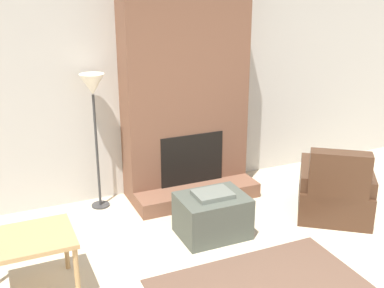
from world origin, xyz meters
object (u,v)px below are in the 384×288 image
(ottoman, at_px, (212,215))
(armchair, at_px, (335,193))
(side_table, at_px, (30,244))
(floor_lamp_left, at_px, (93,94))

(ottoman, distance_m, armchair, 1.51)
(armchair, bearing_deg, side_table, 38.69)
(armchair, distance_m, floor_lamp_left, 3.00)
(ottoman, bearing_deg, floor_lamp_left, 128.70)
(armchair, distance_m, side_table, 3.38)
(side_table, height_order, floor_lamp_left, floor_lamp_left)
(armchair, xyz_separation_m, floor_lamp_left, (-2.44, 1.32, 1.13))
(ottoman, relative_size, side_table, 0.98)
(ottoman, xyz_separation_m, floor_lamp_left, (-0.94, 1.17, 1.16))
(armchair, bearing_deg, floor_lamp_left, 8.13)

